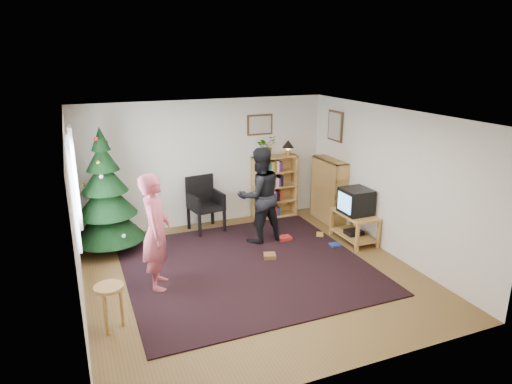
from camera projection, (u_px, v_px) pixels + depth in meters
name	position (u px, v px, depth m)	size (l,w,h in m)	color
floor	(253.00, 274.00, 7.19)	(5.00, 5.00, 0.00)	brown
ceiling	(253.00, 116.00, 6.46)	(5.00, 5.00, 0.00)	white
wall_back	(206.00, 163.00, 9.03)	(5.00, 0.02, 2.50)	silver
wall_front	(345.00, 270.00, 4.61)	(5.00, 0.02, 2.50)	silver
wall_left	(75.00, 222.00, 5.92)	(0.02, 5.00, 2.50)	silver
wall_right	(389.00, 182.00, 7.73)	(0.02, 5.00, 2.50)	silver
rug	(246.00, 266.00, 7.46)	(3.80, 3.60, 0.02)	black
window_pane	(74.00, 191.00, 6.38)	(0.04, 1.20, 1.40)	silver
curtain	(75.00, 178.00, 7.02)	(0.06, 0.35, 1.60)	silver
picture_back	(260.00, 125.00, 9.22)	(0.55, 0.03, 0.42)	#4C3319
picture_right	(335.00, 126.00, 9.06)	(0.03, 0.50, 0.60)	#4C3319
christmas_tree	(106.00, 201.00, 7.80)	(1.21, 1.21, 2.20)	#3F2816
bookshelf_back	(274.00, 186.00, 9.59)	(0.95, 0.30, 1.30)	#C09244
bookshelf_right	(329.00, 190.00, 9.31)	(0.30, 0.95, 1.30)	#C09244
tv_stand	(354.00, 225.00, 8.37)	(0.51, 0.92, 0.55)	#C09244
crt_tv	(356.00, 201.00, 8.24)	(0.49, 0.53, 0.46)	black
armchair	(204.00, 201.00, 8.90)	(0.67, 0.67, 1.06)	black
stool	(109.00, 296.00, 5.65)	(0.36, 0.36, 0.61)	#C09244
person_standing	(156.00, 232.00, 6.58)	(0.64, 0.42, 1.75)	#BD4B59
person_by_chair	(259.00, 195.00, 8.23)	(0.86, 0.67, 1.76)	black
potted_plant	(266.00, 146.00, 9.26)	(0.40, 0.35, 0.45)	gray
table_lamp	(288.00, 145.00, 9.44)	(0.24, 0.24, 0.32)	#A57F33
floor_clutter	(299.00, 242.00, 8.33)	(1.49, 0.91, 0.08)	#A51E19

